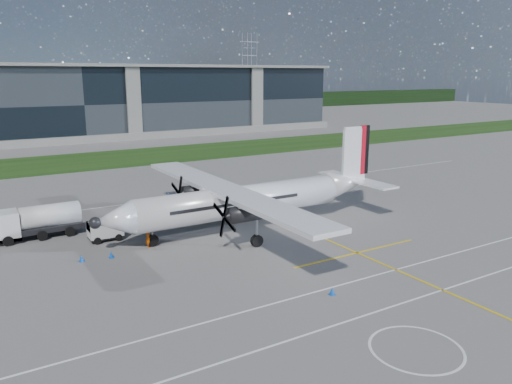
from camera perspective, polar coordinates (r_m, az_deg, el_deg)
ground at (r=77.81m, az=-13.78°, el=2.93°), size 400.00×400.00×0.00m
grass_strip at (r=85.38m, az=-15.41°, el=3.75°), size 400.00×18.00×0.04m
terminal_building at (r=115.61m, az=-20.11°, el=9.54°), size 120.00×20.00×15.00m
tree_line at (r=175.00m, az=-23.96°, el=8.75°), size 400.00×6.00×6.00m
pylon_east at (r=212.50m, az=-0.75°, el=13.72°), size 9.00×4.60×30.00m
yellow_taxiway_centerline at (r=52.03m, az=-0.46°, el=-1.73°), size 0.20×70.00×0.01m
white_lane_line at (r=32.62m, az=17.19°, el=-11.78°), size 90.00×0.15×0.01m
turboprop_aircraft at (r=43.82m, az=-0.61°, el=1.16°), size 27.55×28.57×8.57m
fuel_tanker_truck at (r=45.94m, az=-24.33°, el=-3.21°), size 7.37×2.39×2.76m
baggage_tug at (r=43.50m, az=-16.85°, el=-4.17°), size 2.90×1.74×1.74m
ground_crew_person at (r=40.77m, az=-12.25°, el=-5.01°), size 0.63×0.81×1.82m
safety_cone_portwing at (r=32.28m, az=8.69°, el=-11.11°), size 0.36×0.36×0.50m
safety_cone_stbdwing at (r=57.15m, az=-9.99°, el=-0.31°), size 0.36×0.36×0.50m
safety_cone_nose_port at (r=39.46m, az=-16.22°, el=-6.88°), size 0.36×0.36×0.50m
safety_cone_fwd at (r=39.36m, az=-19.32°, el=-7.16°), size 0.36×0.36×0.50m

